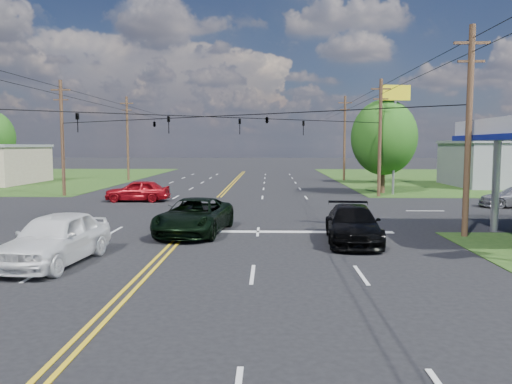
{
  "coord_description": "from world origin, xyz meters",
  "views": [
    {
      "loc": [
        4.03,
        -19.81,
        4.17
      ],
      "look_at": [
        3.35,
        6.0,
        1.76
      ],
      "focal_mm": 35.0,
      "sensor_mm": 36.0,
      "label": 1
    }
  ],
  "objects_px": {
    "tree_right_a": "(384,137)",
    "pickup_dkgreen": "(195,216)",
    "pickup_white": "(56,238)",
    "pole_left_far": "(128,137)",
    "pole_right_far": "(345,137)",
    "suv_black": "(353,224)",
    "pole_se": "(469,129)",
    "pole_nw": "(62,136)",
    "tree_right_b": "(382,145)",
    "pole_ne": "(380,136)"
  },
  "relations": [
    {
      "from": "pole_nw",
      "to": "pole_ne",
      "type": "distance_m",
      "value": 26.0
    },
    {
      "from": "pole_se",
      "to": "tree_right_a",
      "type": "xyz_separation_m",
      "value": [
        1.0,
        21.0,
        -0.05
      ]
    },
    {
      "from": "pole_right_far",
      "to": "pickup_white",
      "type": "height_order",
      "value": "pole_right_far"
    },
    {
      "from": "pole_se",
      "to": "pickup_dkgreen",
      "type": "height_order",
      "value": "pole_se"
    },
    {
      "from": "suv_black",
      "to": "tree_right_a",
      "type": "bearing_deg",
      "value": 78.31
    },
    {
      "from": "pole_left_far",
      "to": "pickup_dkgreen",
      "type": "xyz_separation_m",
      "value": [
        13.5,
        -36.5,
        -4.33
      ]
    },
    {
      "from": "tree_right_a",
      "to": "pickup_dkgreen",
      "type": "relative_size",
      "value": 1.36
    },
    {
      "from": "pickup_white",
      "to": "pickup_dkgreen",
      "type": "bearing_deg",
      "value": 62.63
    },
    {
      "from": "pole_se",
      "to": "tree_right_a",
      "type": "height_order",
      "value": "pole_se"
    },
    {
      "from": "pole_se",
      "to": "pole_nw",
      "type": "distance_m",
      "value": 31.62
    },
    {
      "from": "tree_right_a",
      "to": "suv_black",
      "type": "distance_m",
      "value": 23.69
    },
    {
      "from": "pole_ne",
      "to": "tree_right_b",
      "type": "bearing_deg",
      "value": 76.87
    },
    {
      "from": "pickup_white",
      "to": "pole_left_far",
      "type": "bearing_deg",
      "value": 108.18
    },
    {
      "from": "tree_right_b",
      "to": "pole_left_far",
      "type": "bearing_deg",
      "value": 172.28
    },
    {
      "from": "pole_se",
      "to": "pole_nw",
      "type": "xyz_separation_m",
      "value": [
        -26.0,
        18.0,
        0.0
      ]
    },
    {
      "from": "pickup_dkgreen",
      "to": "tree_right_b",
      "type": "bearing_deg",
      "value": 71.1
    },
    {
      "from": "pole_left_far",
      "to": "pickup_dkgreen",
      "type": "bearing_deg",
      "value": -69.7
    },
    {
      "from": "suv_black",
      "to": "pole_se",
      "type": "bearing_deg",
      "value": 19.29
    },
    {
      "from": "pole_left_far",
      "to": "pole_right_far",
      "type": "bearing_deg",
      "value": 0.0
    },
    {
      "from": "pole_right_far",
      "to": "tree_right_a",
      "type": "distance_m",
      "value": 16.03
    },
    {
      "from": "pole_ne",
      "to": "pole_left_far",
      "type": "bearing_deg",
      "value": 143.84
    },
    {
      "from": "tree_right_b",
      "to": "pole_ne",
      "type": "bearing_deg",
      "value": -103.13
    },
    {
      "from": "pole_nw",
      "to": "pickup_white",
      "type": "bearing_deg",
      "value": -68.12
    },
    {
      "from": "pole_left_far",
      "to": "tree_right_a",
      "type": "xyz_separation_m",
      "value": [
        27.0,
        -16.0,
        -0.3
      ]
    },
    {
      "from": "pole_left_far",
      "to": "tree_right_b",
      "type": "distance_m",
      "value": 29.79
    },
    {
      "from": "pole_left_far",
      "to": "pickup_white",
      "type": "bearing_deg",
      "value": -77.45
    },
    {
      "from": "pole_right_far",
      "to": "suv_black",
      "type": "height_order",
      "value": "pole_right_far"
    },
    {
      "from": "pole_nw",
      "to": "pickup_white",
      "type": "height_order",
      "value": "pole_nw"
    },
    {
      "from": "pole_nw",
      "to": "pickup_dkgreen",
      "type": "bearing_deg",
      "value": -52.35
    },
    {
      "from": "tree_right_b",
      "to": "pickup_dkgreen",
      "type": "relative_size",
      "value": 1.18
    },
    {
      "from": "pole_left_far",
      "to": "pole_se",
      "type": "bearing_deg",
      "value": -54.9
    },
    {
      "from": "pole_right_far",
      "to": "tree_right_b",
      "type": "distance_m",
      "value": 5.4
    },
    {
      "from": "pole_ne",
      "to": "suv_black",
      "type": "relative_size",
      "value": 1.75
    },
    {
      "from": "tree_right_a",
      "to": "tree_right_b",
      "type": "xyz_separation_m",
      "value": [
        2.5,
        12.0,
        -0.65
      ]
    },
    {
      "from": "pole_ne",
      "to": "tree_right_a",
      "type": "height_order",
      "value": "pole_ne"
    },
    {
      "from": "suv_black",
      "to": "pickup_white",
      "type": "height_order",
      "value": "pickup_white"
    },
    {
      "from": "pole_nw",
      "to": "pole_left_far",
      "type": "height_order",
      "value": "pole_left_far"
    },
    {
      "from": "pole_ne",
      "to": "tree_right_b",
      "type": "xyz_separation_m",
      "value": [
        3.5,
        15.0,
        -0.7
      ]
    },
    {
      "from": "pole_nw",
      "to": "pole_right_far",
      "type": "relative_size",
      "value": 0.95
    },
    {
      "from": "pole_se",
      "to": "tree_right_b",
      "type": "relative_size",
      "value": 1.34
    },
    {
      "from": "pole_se",
      "to": "pole_left_far",
      "type": "distance_m",
      "value": 45.22
    },
    {
      "from": "pole_se",
      "to": "pickup_white",
      "type": "height_order",
      "value": "pole_se"
    },
    {
      "from": "pole_left_far",
      "to": "pole_right_far",
      "type": "relative_size",
      "value": 1.0
    },
    {
      "from": "tree_right_a",
      "to": "pickup_white",
      "type": "relative_size",
      "value": 1.52
    },
    {
      "from": "pole_ne",
      "to": "pole_right_far",
      "type": "xyz_separation_m",
      "value": [
        0.0,
        19.0,
        0.25
      ]
    },
    {
      "from": "suv_black",
      "to": "pickup_white",
      "type": "bearing_deg",
      "value": -155.18
    },
    {
      "from": "tree_right_a",
      "to": "tree_right_b",
      "type": "height_order",
      "value": "tree_right_a"
    },
    {
      "from": "pole_se",
      "to": "suv_black",
      "type": "xyz_separation_m",
      "value": [
        -5.36,
        -1.45,
        -4.13
      ]
    },
    {
      "from": "pole_se",
      "to": "pole_right_far",
      "type": "bearing_deg",
      "value": 90.0
    },
    {
      "from": "pole_nw",
      "to": "suv_black",
      "type": "xyz_separation_m",
      "value": [
        20.64,
        -19.45,
        -4.13
      ]
    }
  ]
}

